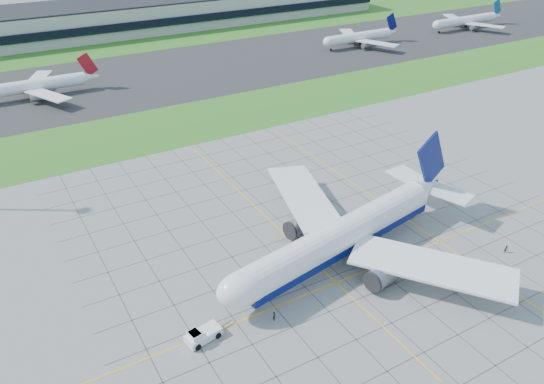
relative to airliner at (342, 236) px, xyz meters
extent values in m
plane|color=gray|center=(4.47, -4.01, -5.68)|extent=(1400.00, 1400.00, 0.00)
cube|color=#316D1F|center=(4.47, 85.99, -5.66)|extent=(700.00, 35.00, 0.04)
cube|color=#383838|center=(4.47, 140.99, -5.65)|extent=(700.00, 75.00, 0.04)
cube|color=#316D1F|center=(4.47, 250.99, -5.66)|extent=(700.00, 145.00, 0.04)
cube|color=#474744|center=(-43.53, 5.99, -5.66)|extent=(0.18, 130.00, 0.02)
cube|color=#474744|center=(-35.53, 5.99, -5.66)|extent=(0.18, 130.00, 0.02)
cube|color=#474744|center=(-27.53, 5.99, -5.66)|extent=(0.18, 130.00, 0.02)
cube|color=#474744|center=(-19.53, 5.99, -5.66)|extent=(0.18, 130.00, 0.02)
cube|color=#474744|center=(-11.53, 5.99, -5.66)|extent=(0.18, 130.00, 0.02)
cube|color=#474744|center=(-3.53, 5.99, -5.66)|extent=(0.18, 130.00, 0.02)
cube|color=#474744|center=(4.47, 5.99, -5.66)|extent=(0.18, 130.00, 0.02)
cube|color=#474744|center=(12.47, 5.99, -5.66)|extent=(0.18, 130.00, 0.02)
cube|color=#474744|center=(20.47, 5.99, -5.66)|extent=(0.18, 130.00, 0.02)
cube|color=#474744|center=(28.47, 5.99, -5.66)|extent=(0.18, 130.00, 0.02)
cube|color=#474744|center=(36.47, 5.99, -5.66)|extent=(0.18, 130.00, 0.02)
cube|color=#474744|center=(44.47, 5.99, -5.66)|extent=(0.18, 130.00, 0.02)
cube|color=#474744|center=(52.47, 5.99, -5.66)|extent=(0.18, 130.00, 0.02)
cube|color=#474744|center=(4.47, -36.01, -5.66)|extent=(110.00, 0.18, 0.02)
cube|color=#474744|center=(4.47, -28.01, -5.66)|extent=(110.00, 0.18, 0.02)
cube|color=#474744|center=(4.47, -20.01, -5.66)|extent=(110.00, 0.18, 0.02)
cube|color=#474744|center=(4.47, -12.01, -5.66)|extent=(110.00, 0.18, 0.02)
cube|color=#474744|center=(4.47, -4.01, -5.66)|extent=(110.00, 0.18, 0.02)
cube|color=#474744|center=(4.47, 3.99, -5.66)|extent=(110.00, 0.18, 0.02)
cube|color=#474744|center=(4.47, 11.99, -5.66)|extent=(110.00, 0.18, 0.02)
cube|color=#474744|center=(4.47, 19.99, -5.66)|extent=(110.00, 0.18, 0.02)
cube|color=#474744|center=(4.47, 27.99, -5.66)|extent=(110.00, 0.18, 0.02)
cube|color=#474744|center=(4.47, 35.99, -5.66)|extent=(110.00, 0.18, 0.02)
cube|color=#474744|center=(4.47, 43.99, -5.66)|extent=(110.00, 0.18, 0.02)
cube|color=#474744|center=(4.47, 51.99, -5.66)|extent=(110.00, 0.18, 0.02)
cube|color=#474744|center=(4.47, 59.99, -5.66)|extent=(110.00, 0.18, 0.02)
cube|color=yellow|center=(4.47, -6.01, -5.66)|extent=(120.00, 0.25, 0.03)
cube|color=yellow|center=(-5.53, 15.99, -5.66)|extent=(0.25, 100.00, 0.03)
cube|color=yellow|center=(22.47, 15.99, -5.66)|extent=(0.25, 100.00, 0.03)
cube|color=#B7B7B2|center=(44.47, 225.99, 1.82)|extent=(260.00, 42.00, 15.00)
cube|color=black|center=(44.47, 204.49, 1.32)|extent=(260.00, 1.00, 4.00)
cylinder|color=white|center=(-0.45, -0.08, 0.45)|extent=(50.66, 15.76, 6.56)
cube|color=#081457|center=(-0.45, -0.08, -1.63)|extent=(50.58, 15.33, 1.75)
ellipsoid|color=white|center=(-25.17, -4.74, 0.45)|extent=(11.53, 8.39, 6.56)
cube|color=black|center=(-27.53, -5.19, 0.99)|extent=(3.01, 3.89, 0.66)
cone|color=white|center=(28.04, 5.28, 0.78)|extent=(9.75, 7.75, 6.23)
cube|color=#081457|center=(28.58, 5.38, 8.10)|extent=(11.82, 2.74, 13.96)
cube|color=white|center=(2.76, 18.33, -0.65)|extent=(17.61, 32.14, 1.06)
cube|color=white|center=(9.24, -16.07, -0.65)|extent=(26.20, 30.45, 1.06)
cylinder|color=slate|center=(-2.57, 11.20, -2.83)|extent=(7.76, 5.40, 4.16)
cylinder|color=slate|center=(1.68, -11.37, -2.83)|extent=(7.76, 5.40, 4.16)
cylinder|color=gray|center=(-22.48, -4.23, -4.26)|extent=(0.46, 0.46, 2.84)
cylinder|color=black|center=(-22.48, -4.23, -5.08)|extent=(1.28, 0.76, 1.20)
cylinder|color=black|center=(4.28, 4.37, -4.97)|extent=(1.64, 1.55, 1.42)
cylinder|color=black|center=(5.58, -2.51, -4.97)|extent=(1.64, 1.55, 1.42)
cube|color=white|center=(-34.19, -6.68, -4.75)|extent=(6.64, 4.00, 1.45)
cube|color=white|center=(-35.82, -6.99, -3.71)|extent=(2.25, 2.58, 1.14)
cube|color=black|center=(-35.82, -6.99, -3.50)|extent=(2.01, 2.34, 0.72)
cube|color=gray|center=(-29.82, -5.86, -5.06)|extent=(3.08, 0.76, 0.19)
cylinder|color=black|center=(-36.48, -5.75, -5.11)|extent=(1.21, 0.72, 1.14)
cylinder|color=black|center=(-35.98, -8.39, -5.11)|extent=(1.21, 0.72, 1.14)
cylinder|color=black|center=(-32.41, -4.98, -5.11)|extent=(1.21, 0.72, 1.14)
cylinder|color=black|center=(-31.91, -7.62, -5.11)|extent=(1.21, 0.72, 1.14)
imported|color=black|center=(-21.33, -8.82, -4.73)|extent=(0.81, 0.81, 1.90)
imported|color=black|center=(31.68, -16.04, -4.79)|extent=(0.99, 0.85, 1.77)
cylinder|color=white|center=(-38.11, 137.46, -1.18)|extent=(35.91, 4.80, 4.80)
cube|color=maroon|center=(-18.16, 137.46, 3.82)|extent=(7.46, 0.40, 9.15)
cube|color=white|center=(-35.62, 148.46, -1.98)|extent=(13.89, 20.66, 0.40)
cube|color=white|center=(-35.62, 126.46, -1.98)|extent=(13.89, 20.66, 0.40)
cylinder|color=black|center=(-35.12, 139.66, -5.18)|extent=(1.00, 1.00, 1.00)
cylinder|color=black|center=(-35.12, 135.26, -5.18)|extent=(1.00, 1.00, 1.00)
cylinder|color=white|center=(111.64, 136.00, -1.18)|extent=(36.89, 4.80, 4.80)
cube|color=#080A51|center=(132.13, 136.00, 3.82)|extent=(7.46, 0.40, 9.15)
cube|color=white|center=(114.20, 147.00, -1.98)|extent=(13.89, 20.66, 0.40)
cube|color=white|center=(114.20, 125.00, -1.98)|extent=(13.89, 20.66, 0.40)
cylinder|color=black|center=(114.71, 138.20, -5.18)|extent=(1.00, 1.00, 1.00)
cylinder|color=black|center=(114.71, 133.80, -5.18)|extent=(1.00, 1.00, 1.00)
cylinder|color=white|center=(186.72, 136.39, -1.18)|extent=(43.63, 4.80, 4.80)
cube|color=navy|center=(210.96, 136.39, 3.82)|extent=(7.46, 0.40, 9.15)
cube|color=white|center=(189.75, 147.39, -1.98)|extent=(13.89, 20.66, 0.40)
cube|color=white|center=(189.75, 125.39, -1.98)|extent=(13.89, 20.66, 0.40)
cylinder|color=black|center=(190.36, 138.59, -5.18)|extent=(1.00, 1.00, 1.00)
cylinder|color=black|center=(190.36, 134.19, -5.18)|extent=(1.00, 1.00, 1.00)
camera|label=1|loc=(-57.52, -70.24, 61.58)|focal=35.00mm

